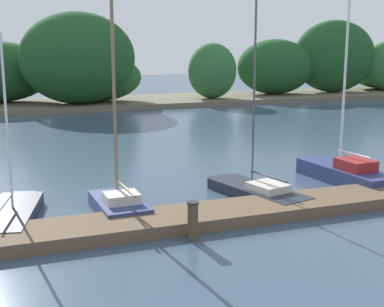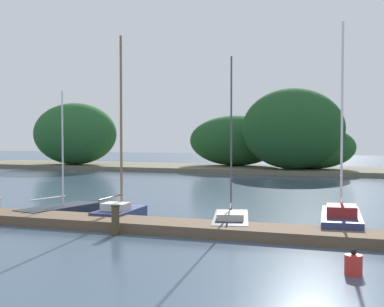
{
  "view_description": "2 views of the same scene",
  "coord_description": "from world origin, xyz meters",
  "px_view_note": "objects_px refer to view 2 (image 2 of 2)",
  "views": [
    {
      "loc": [
        -9.62,
        -2.93,
        5.04
      ],
      "look_at": [
        -4.18,
        11.51,
        1.84
      ],
      "focal_mm": 49.98,
      "sensor_mm": 36.0,
      "label": 1
    },
    {
      "loc": [
        3.49,
        -6.85,
        3.52
      ],
      "look_at": [
        -3.34,
        12.79,
        2.71
      ],
      "focal_mm": 49.31,
      "sensor_mm": 36.0,
      "label": 2
    }
  ],
  "objects_px": {
    "sailboat_2": "(120,210)",
    "sailboat_3": "(231,219)",
    "sailboat_4": "(341,218)",
    "channel_buoy_1": "(353,264)",
    "sailboat_1": "(61,209)",
    "mooring_piling_1": "(115,220)"
  },
  "relations": [
    {
      "from": "sailboat_3",
      "to": "channel_buoy_1",
      "type": "xyz_separation_m",
      "value": [
        4.64,
        -5.61,
        0.0
      ]
    },
    {
      "from": "sailboat_1",
      "to": "sailboat_3",
      "type": "bearing_deg",
      "value": -79.02
    },
    {
      "from": "sailboat_4",
      "to": "mooring_piling_1",
      "type": "relative_size",
      "value": 7.3
    },
    {
      "from": "sailboat_2",
      "to": "sailboat_4",
      "type": "distance_m",
      "value": 8.64
    },
    {
      "from": "sailboat_1",
      "to": "channel_buoy_1",
      "type": "height_order",
      "value": "sailboat_1"
    },
    {
      "from": "sailboat_3",
      "to": "channel_buoy_1",
      "type": "bearing_deg",
      "value": -154.05
    },
    {
      "from": "sailboat_2",
      "to": "sailboat_4",
      "type": "relative_size",
      "value": 0.98
    },
    {
      "from": "sailboat_2",
      "to": "sailboat_3",
      "type": "relative_size",
      "value": 1.16
    },
    {
      "from": "sailboat_4",
      "to": "sailboat_1",
      "type": "bearing_deg",
      "value": 87.02
    },
    {
      "from": "sailboat_1",
      "to": "sailboat_2",
      "type": "xyz_separation_m",
      "value": [
        3.03,
        -0.39,
        0.17
      ]
    },
    {
      "from": "sailboat_2",
      "to": "channel_buoy_1",
      "type": "distance_m",
      "value": 10.83
    },
    {
      "from": "channel_buoy_1",
      "to": "mooring_piling_1",
      "type": "bearing_deg",
      "value": 161.49
    },
    {
      "from": "channel_buoy_1",
      "to": "sailboat_2",
      "type": "bearing_deg",
      "value": 148.99
    },
    {
      "from": "sailboat_1",
      "to": "sailboat_2",
      "type": "distance_m",
      "value": 3.06
    },
    {
      "from": "sailboat_1",
      "to": "channel_buoy_1",
      "type": "bearing_deg",
      "value": -102.22
    },
    {
      "from": "mooring_piling_1",
      "to": "sailboat_2",
      "type": "bearing_deg",
      "value": 114.05
    },
    {
      "from": "sailboat_1",
      "to": "sailboat_4",
      "type": "xyz_separation_m",
      "value": [
        11.64,
        0.34,
        0.17
      ]
    },
    {
      "from": "sailboat_2",
      "to": "mooring_piling_1",
      "type": "xyz_separation_m",
      "value": [
        1.3,
        -2.9,
        0.14
      ]
    },
    {
      "from": "sailboat_4",
      "to": "channel_buoy_1",
      "type": "relative_size",
      "value": 11.64
    },
    {
      "from": "sailboat_1",
      "to": "sailboat_4",
      "type": "distance_m",
      "value": 11.64
    },
    {
      "from": "sailboat_1",
      "to": "sailboat_3",
      "type": "relative_size",
      "value": 0.83
    },
    {
      "from": "sailboat_1",
      "to": "channel_buoy_1",
      "type": "relative_size",
      "value": 8.19
    }
  ]
}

